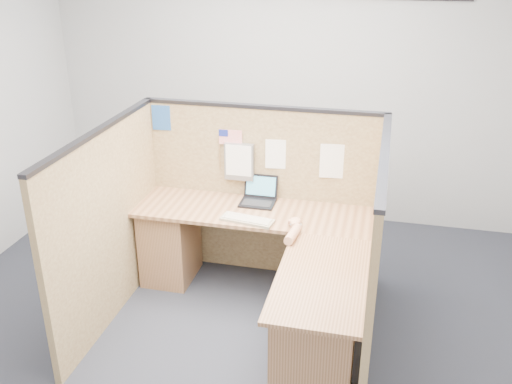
% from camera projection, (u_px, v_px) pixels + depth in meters
% --- Properties ---
extents(floor, '(5.00, 5.00, 0.00)m').
position_uv_depth(floor, '(233.00, 334.00, 4.35)').
color(floor, '#20242E').
rests_on(floor, ground).
extents(wall_back, '(5.00, 0.00, 5.00)m').
position_uv_depth(wall_back, '(290.00, 86.00, 5.79)').
color(wall_back, '#A6A8AC').
rests_on(wall_back, floor).
extents(cubicle_partitions, '(2.06, 1.83, 1.53)m').
position_uv_depth(cubicle_partitions, '(246.00, 220.00, 4.42)').
color(cubicle_partitions, brown).
rests_on(cubicle_partitions, floor).
extents(l_desk, '(1.95, 1.75, 0.73)m').
position_uv_depth(l_desk, '(265.00, 273.00, 4.41)').
color(l_desk, brown).
rests_on(l_desk, floor).
extents(laptop, '(0.29, 0.27, 0.21)m').
position_uv_depth(laptop, '(259.00, 196.00, 4.80)').
color(laptop, black).
rests_on(laptop, l_desk).
extents(keyboard, '(0.44, 0.21, 0.03)m').
position_uv_depth(keyboard, '(247.00, 220.00, 4.48)').
color(keyboard, gray).
rests_on(keyboard, l_desk).
extents(mouse, '(0.11, 0.08, 0.04)m').
position_uv_depth(mouse, '(295.00, 224.00, 4.39)').
color(mouse, silver).
rests_on(mouse, l_desk).
extents(hand_forearm, '(0.11, 0.37, 0.08)m').
position_uv_depth(hand_forearm, '(294.00, 230.00, 4.27)').
color(hand_forearm, tan).
rests_on(hand_forearm, l_desk).
extents(blue_poster, '(0.16, 0.01, 0.22)m').
position_uv_depth(blue_poster, '(161.00, 118.00, 4.85)').
color(blue_poster, '#1F4B90').
rests_on(blue_poster, cubicle_partitions).
extents(american_flag, '(0.20, 0.01, 0.35)m').
position_uv_depth(american_flag, '(228.00, 139.00, 4.77)').
color(american_flag, olive).
rests_on(american_flag, cubicle_partitions).
extents(file_holder, '(0.25, 0.05, 0.32)m').
position_uv_depth(file_holder, '(239.00, 162.00, 4.81)').
color(file_holder, slate).
rests_on(file_holder, cubicle_partitions).
extents(paper_left, '(0.20, 0.03, 0.25)m').
position_uv_depth(paper_left, '(277.00, 154.00, 4.73)').
color(paper_left, white).
rests_on(paper_left, cubicle_partitions).
extents(paper_right, '(0.23, 0.03, 0.29)m').
position_uv_depth(paper_right, '(334.00, 161.00, 4.64)').
color(paper_right, white).
rests_on(paper_right, cubicle_partitions).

